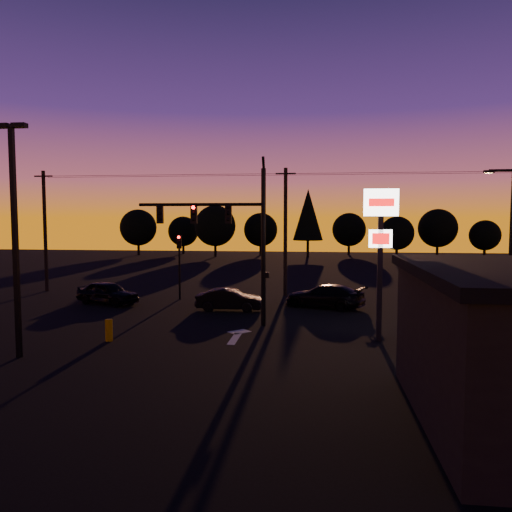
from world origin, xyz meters
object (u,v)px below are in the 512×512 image
(traffic_signal_mast, at_px, (232,229))
(parking_lot_light, at_px, (15,224))
(streetlight, at_px, (509,240))
(car_left, at_px, (108,293))
(secondary_signal, at_px, (179,257))
(bollard, at_px, (109,330))
(car_right, at_px, (325,296))
(car_mid, at_px, (229,299))
(pylon_sign, at_px, (381,232))

(traffic_signal_mast, distance_m, parking_lot_light, 10.19)
(traffic_signal_mast, height_order, streetlight, traffic_signal_mast)
(parking_lot_light, relative_size, car_left, 2.14)
(secondary_signal, relative_size, parking_lot_light, 0.48)
(traffic_signal_mast, height_order, bollard, traffic_signal_mast)
(traffic_signal_mast, relative_size, car_right, 1.74)
(streetlight, xyz_separation_m, car_mid, (-14.86, 2.42, -3.77))
(parking_lot_light, relative_size, bollard, 9.32)
(pylon_sign, height_order, streetlight, streetlight)
(traffic_signal_mast, distance_m, secondary_signal, 9.19)
(secondary_signal, distance_m, streetlight, 19.89)
(car_left, xyz_separation_m, car_right, (13.81, 0.39, -0.01))
(parking_lot_light, relative_size, car_right, 1.85)
(secondary_signal, bearing_deg, pylon_sign, -39.77)
(streetlight, bearing_deg, bollard, -163.61)
(parking_lot_light, xyz_separation_m, pylon_sign, (14.50, 4.50, -0.36))
(traffic_signal_mast, relative_size, car_mid, 2.17)
(pylon_sign, distance_m, bollard, 12.92)
(streetlight, relative_size, car_right, 1.62)
(car_right, bearing_deg, streetlight, 87.87)
(parking_lot_light, bearing_deg, car_mid, 59.06)
(secondary_signal, bearing_deg, traffic_signal_mast, -56.81)
(secondary_signal, xyz_separation_m, bollard, (-0.04, -11.56, -2.37))
(traffic_signal_mast, height_order, car_left, traffic_signal_mast)
(traffic_signal_mast, height_order, parking_lot_light, parking_lot_light)
(pylon_sign, bearing_deg, streetlight, 30.08)
(bollard, height_order, car_right, car_right)
(traffic_signal_mast, distance_m, car_left, 11.19)
(streetlight, distance_m, bollard, 20.14)
(traffic_signal_mast, xyz_separation_m, bollard, (-4.94, -4.07, -4.45))
(secondary_signal, distance_m, pylon_sign, 15.75)
(streetlight, distance_m, car_mid, 15.52)
(parking_lot_light, bearing_deg, pylon_sign, 17.23)
(pylon_sign, height_order, bollard, pylon_sign)
(secondary_signal, relative_size, car_mid, 1.10)
(streetlight, bearing_deg, traffic_signal_mast, -173.86)
(bollard, bearing_deg, streetlight, 16.39)
(bollard, bearing_deg, car_left, 113.76)
(car_mid, height_order, car_right, car_right)
(car_left, bearing_deg, streetlight, -77.62)
(car_left, bearing_deg, pylon_sign, -94.02)
(streetlight, xyz_separation_m, bollard, (-18.95, -5.57, -3.93))
(parking_lot_light, distance_m, streetlight, 23.05)
(secondary_signal, height_order, parking_lot_light, parking_lot_light)
(parking_lot_light, bearing_deg, traffic_signal_mast, 43.37)
(pylon_sign, relative_size, car_mid, 1.72)
(car_left, relative_size, car_right, 0.87)
(traffic_signal_mast, xyz_separation_m, car_mid, (-0.86, 3.93, -4.29))
(traffic_signal_mast, distance_m, pylon_sign, 7.52)
(car_right, bearing_deg, traffic_signal_mast, -19.34)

